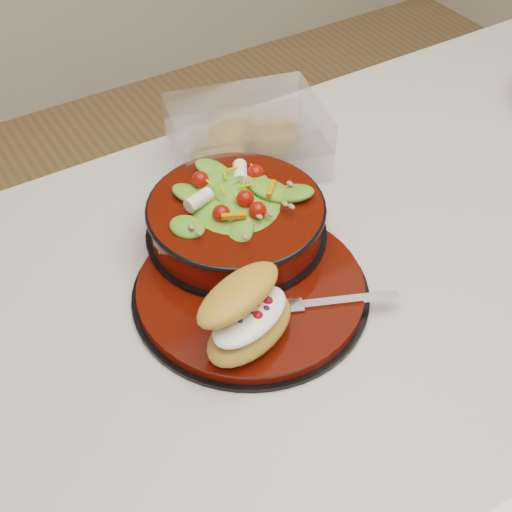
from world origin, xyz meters
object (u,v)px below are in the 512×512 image
island_counter (365,418)px  pastry_box (246,138)px  salad_bowl (236,213)px  fork (331,301)px  dinner_plate (252,289)px  croissant (247,314)px

island_counter → pastry_box: size_ratio=5.04×
salad_bowl → fork: 0.17m
salad_bowl → fork: salad_bowl is taller
dinner_plate → croissant: croissant is taller
fork → pastry_box: bearing=10.3°
salad_bowl → pastry_box: (0.10, 0.15, -0.01)m
island_counter → fork: fork is taller
salad_bowl → pastry_box: 0.18m
croissant → pastry_box: bearing=39.2°
croissant → island_counter: bearing=-8.2°
dinner_plate → croissant: size_ratio=2.09×
salad_bowl → dinner_plate: bearing=-109.0°
island_counter → fork: (-0.17, -0.07, 0.47)m
croissant → fork: bearing=-25.2°
croissant → pastry_box: (0.18, 0.30, -0.01)m
dinner_plate → croissant: (-0.05, -0.07, 0.05)m
pastry_box → croissant: bearing=-106.3°
island_counter → croissant: croissant is taller
salad_bowl → island_counter: bearing=-25.3°
island_counter → croissant: bearing=-168.3°
salad_bowl → pastry_box: size_ratio=0.95×
island_counter → croissant: (-0.28, -0.06, 0.50)m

